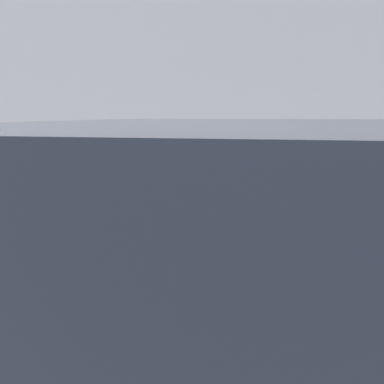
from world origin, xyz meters
The scene contains 3 objects.
sidewalk centered at (0.00, 2.20, 0.07)m, with size 24.00×2.80×0.15m.
building_facade centered at (0.00, 5.12, 2.70)m, with size 24.00×0.30×5.39m.
parking_meter centered at (0.42, 1.16, 1.20)m, with size 0.18×0.13×1.57m.
Camera 1 is at (1.01, -1.52, 1.94)m, focal length 35.00 mm.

